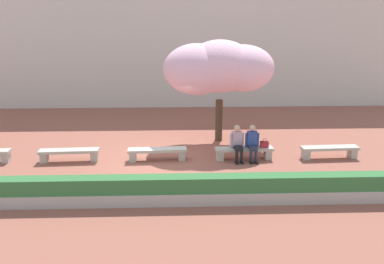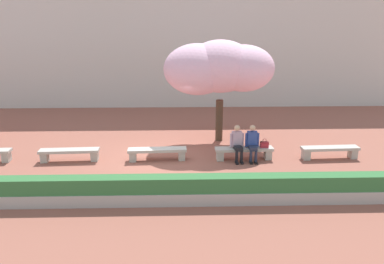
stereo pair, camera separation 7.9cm
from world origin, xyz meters
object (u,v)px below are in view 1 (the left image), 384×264
object	(u,v)px
cherry_tree_main	(218,68)
handbag	(264,144)
stone_bench_east_end	(330,150)
stone_bench_center	(157,152)
stone_bench_near_east	(244,151)
stone_bench_near_west	(69,153)
person_seated_left	(237,142)
person_seated_right	(252,141)

from	to	relation	value
cherry_tree_main	handbag	bearing A→B (deg)	-56.47
stone_bench_east_end	stone_bench_center	bearing A→B (deg)	180.00
stone_bench_near_east	handbag	distance (m)	0.77
stone_bench_near_west	stone_bench_near_east	distance (m)	6.30
person_seated_left	stone_bench_east_end	bearing A→B (deg)	0.89
stone_bench_east_end	person_seated_left	size ratio (longest dim) A/B	1.64
stone_bench_near_west	handbag	xyz separation A→B (m)	(7.03, -0.00, 0.27)
stone_bench_near_west	cherry_tree_main	xyz separation A→B (m)	(5.54, 2.24, 2.73)
stone_bench_near_west	stone_bench_east_end	xyz separation A→B (m)	(9.45, 0.00, 0.00)
stone_bench_near_west	cherry_tree_main	size ratio (longest dim) A/B	0.48
stone_bench_east_end	person_seated_left	bearing A→B (deg)	-179.11
stone_bench_center	stone_bench_near_east	distance (m)	3.15
stone_bench_center	stone_bench_east_end	distance (m)	6.30
stone_bench_center	cherry_tree_main	bearing A→B (deg)	43.24
stone_bench_near_west	handbag	world-z (taller)	handbag
stone_bench_center	handbag	size ratio (longest dim) A/B	6.26
cherry_tree_main	stone_bench_center	bearing A→B (deg)	-136.76
stone_bench_center	person_seated_right	distance (m)	3.45
stone_bench_east_end	handbag	world-z (taller)	handbag
person_seated_left	cherry_tree_main	world-z (taller)	cherry_tree_main
stone_bench_east_end	person_seated_right	bearing A→B (deg)	-178.93
person_seated_left	person_seated_right	world-z (taller)	same
person_seated_left	person_seated_right	size ratio (longest dim) A/B	1.00
handbag	cherry_tree_main	xyz separation A→B (m)	(-1.49, 2.25, 2.46)
stone_bench_near_east	person_seated_left	xyz separation A→B (m)	(-0.27, -0.05, 0.39)
stone_bench_center	handbag	bearing A→B (deg)	-0.04
person_seated_right	stone_bench_near_east	bearing A→B (deg)	168.99
stone_bench_near_west	person_seated_left	size ratio (longest dim) A/B	1.64
person_seated_left	handbag	world-z (taller)	person_seated_left
stone_bench_center	cherry_tree_main	distance (m)	4.26
stone_bench_center	person_seated_right	size ratio (longest dim) A/B	1.64
stone_bench_near_east	stone_bench_east_end	size ratio (longest dim) A/B	1.00
stone_bench_near_east	handbag	bearing A→B (deg)	-0.19
cherry_tree_main	person_seated_right	bearing A→B (deg)	-65.68
stone_bench_near_west	stone_bench_near_east	xyz separation A→B (m)	(6.30, 0.00, 0.00)
stone_bench_east_end	person_seated_left	distance (m)	3.44
person_seated_left	handbag	size ratio (longest dim) A/B	3.81
stone_bench_near_east	handbag	world-z (taller)	handbag
stone_bench_near_east	handbag	size ratio (longest dim) A/B	6.26
stone_bench_center	person_seated_left	bearing A→B (deg)	-1.06
cherry_tree_main	stone_bench_east_end	bearing A→B (deg)	-29.84
stone_bench_near_west	cherry_tree_main	world-z (taller)	cherry_tree_main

